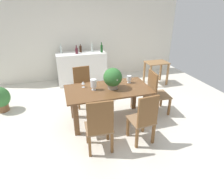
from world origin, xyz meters
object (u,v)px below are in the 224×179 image
(wine_bottle_dark, at_px, (61,50))
(wine_bottle_amber, at_px, (77,51))
(chair_near_left, at_px, (100,125))
(wine_bottle_tall, at_px, (92,48))
(flower_centerpiece, at_px, (113,78))
(crystal_vase_center_near, at_px, (94,83))
(chair_near_right, at_px, (144,118))
(kitchen_counter, at_px, (82,68))
(wine_bottle_clear, at_px, (102,48))
(wine_bottle_green, at_px, (81,49))
(chair_foot_end, at_px, (155,91))
(crystal_vase_left, at_px, (129,78))
(dining_table, at_px, (108,96))
(potted_plant_floor, at_px, (0,99))
(chair_far_left, at_px, (83,84))
(side_table, at_px, (156,67))
(wine_glass, at_px, (83,83))

(wine_bottle_dark, xyz_separation_m, wine_bottle_amber, (0.44, -0.20, -0.02))
(chair_near_left, relative_size, wine_bottle_tall, 3.40)
(flower_centerpiece, height_order, crystal_vase_center_near, flower_centerpiece)
(chair_near_right, relative_size, wine_bottle_amber, 3.98)
(chair_near_left, relative_size, kitchen_counter, 0.68)
(wine_bottle_clear, bearing_deg, wine_bottle_green, 164.23)
(chair_foot_end, distance_m, crystal_vase_left, 0.67)
(dining_table, height_order, chair_near_right, chair_near_right)
(wine_bottle_green, bearing_deg, flower_centerpiece, -82.70)
(chair_near_left, relative_size, wine_bottle_clear, 3.36)
(flower_centerpiece, xyz_separation_m, crystal_vase_left, (0.43, 0.18, -0.13))
(wine_bottle_clear, bearing_deg, kitchen_counter, 171.50)
(potted_plant_floor, bearing_deg, dining_table, -25.05)
(wine_bottle_dark, distance_m, potted_plant_floor, 2.17)
(chair_far_left, height_order, flower_centerpiece, flower_centerpiece)
(flower_centerpiece, bearing_deg, wine_bottle_dark, 109.86)
(chair_foot_end, xyz_separation_m, side_table, (0.87, 1.54, -0.01))
(wine_glass, distance_m, wine_bottle_green, 2.17)
(potted_plant_floor, bearing_deg, side_table, 6.37)
(dining_table, bearing_deg, wine_bottle_dark, 107.87)
(chair_foot_end, xyz_separation_m, crystal_vase_center_near, (-1.39, 0.02, 0.34))
(wine_glass, bearing_deg, wine_bottle_tall, 73.82)
(wine_bottle_dark, bearing_deg, chair_far_left, -75.80)
(dining_table, distance_m, side_table, 2.51)
(wine_bottle_green, bearing_deg, chair_near_right, -79.54)
(wine_bottle_green, height_order, potted_plant_floor, wine_bottle_green)
(wine_bottle_amber, bearing_deg, wine_bottle_green, 44.84)
(side_table, relative_size, potted_plant_floor, 1.17)
(dining_table, height_order, wine_bottle_green, wine_bottle_green)
(chair_near_right, height_order, flower_centerpiece, flower_centerpiece)
(dining_table, height_order, chair_far_left, chair_far_left)
(chair_far_left, distance_m, wine_bottle_amber, 1.43)
(wine_bottle_dark, height_order, wine_bottle_green, wine_bottle_dark)
(crystal_vase_left, xyz_separation_m, wine_bottle_amber, (-0.87, 2.05, 0.21))
(dining_table, xyz_separation_m, wine_glass, (-0.47, 0.22, 0.25))
(chair_near_right, xyz_separation_m, potted_plant_floor, (-2.69, 1.98, -0.21))
(wine_bottle_green, height_order, side_table, wine_bottle_green)
(chair_near_right, distance_m, potted_plant_floor, 3.35)
(kitchen_counter, bearing_deg, chair_foot_end, -59.86)
(wine_bottle_clear, bearing_deg, crystal_vase_left, -86.72)
(wine_glass, xyz_separation_m, wine_bottle_tall, (0.61, 2.11, 0.25))
(chair_near_left, bearing_deg, chair_foot_end, -145.58)
(crystal_vase_left, distance_m, side_table, 2.03)
(wine_bottle_green, bearing_deg, potted_plant_floor, -148.40)
(wine_bottle_green, bearing_deg, dining_table, -84.99)
(wine_glass, relative_size, wine_bottle_amber, 0.54)
(dining_table, relative_size, flower_centerpiece, 3.98)
(wine_bottle_amber, xyz_separation_m, wine_bottle_green, (0.14, 0.14, 0.01))
(dining_table, relative_size, chair_near_left, 1.70)
(kitchen_counter, relative_size, wine_bottle_amber, 6.03)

